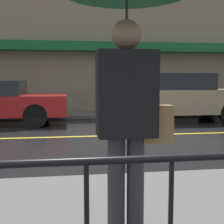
# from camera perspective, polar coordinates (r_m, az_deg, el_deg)

# --- Properties ---
(ground_plane) EXTENTS (80.00, 80.00, 0.00)m
(ground_plane) POSITION_cam_1_polar(r_m,az_deg,el_deg) (7.54, -4.52, -4.47)
(ground_plane) COLOR black
(sidewalk_far) EXTENTS (28.00, 1.67, 0.10)m
(sidewalk_far) POSITION_cam_1_polar(r_m,az_deg,el_deg) (11.63, -5.84, -0.45)
(sidewalk_far) COLOR #60605E
(sidewalk_far) RESTS_ON ground_plane
(lane_marking) EXTENTS (25.20, 0.12, 0.01)m
(lane_marking) POSITION_cam_1_polar(r_m,az_deg,el_deg) (7.54, -4.52, -4.44)
(lane_marking) COLOR gold
(lane_marking) RESTS_ON ground_plane
(building_storefront) EXTENTS (28.00, 0.85, 6.09)m
(building_storefront) POSITION_cam_1_polar(r_m,az_deg,el_deg) (12.61, -6.18, 13.59)
(building_storefront) COLOR gray
(building_storefront) RESTS_ON ground_plane
(pedestrian) EXTENTS (0.96, 0.96, 2.13)m
(pedestrian) POSITION_cam_1_polar(r_m,az_deg,el_deg) (2.45, 2.83, 13.73)
(pedestrian) COLOR #333338
(pedestrian) RESTS_ON sidewalk_near
(car_tan) EXTENTS (4.56, 1.75, 1.55)m
(car_tan) POSITION_cam_1_polar(r_m,az_deg,el_deg) (10.37, 11.57, 2.75)
(car_tan) COLOR tan
(car_tan) RESTS_ON ground_plane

